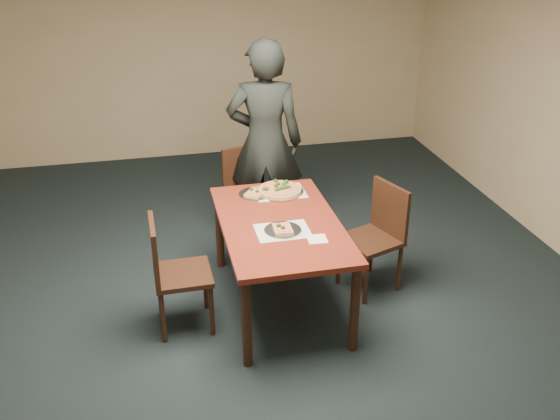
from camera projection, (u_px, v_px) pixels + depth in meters
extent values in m
plane|color=black|center=(257.00, 341.00, 4.67)|extent=(8.00, 8.00, 0.00)
plane|color=tan|center=(193.00, 45.00, 7.55)|extent=(6.00, 0.00, 6.00)
cube|color=#601C13|center=(280.00, 224.00, 4.79)|extent=(0.90, 1.50, 0.04)
cylinder|color=black|center=(247.00, 324.00, 4.28)|extent=(0.07, 0.07, 0.70)
cylinder|color=black|center=(220.00, 231.00, 5.49)|extent=(0.07, 0.07, 0.70)
cylinder|color=black|center=(355.00, 309.00, 4.43)|extent=(0.07, 0.07, 0.70)
cylinder|color=black|center=(305.00, 222.00, 5.64)|extent=(0.07, 0.07, 0.70)
cube|color=black|center=(252.00, 199.00, 5.86)|extent=(0.51, 0.51, 0.04)
cylinder|color=black|center=(242.00, 233.00, 5.74)|extent=(0.04, 0.04, 0.43)
cylinder|color=black|center=(228.00, 217.00, 6.03)|extent=(0.04, 0.04, 0.43)
cylinder|color=black|center=(277.00, 225.00, 5.89)|extent=(0.04, 0.04, 0.43)
cylinder|color=black|center=(262.00, 210.00, 6.18)|extent=(0.04, 0.04, 0.43)
cube|color=black|center=(243.00, 168.00, 5.90)|extent=(0.42, 0.13, 0.44)
cube|color=black|center=(183.00, 275.00, 4.66)|extent=(0.43, 0.43, 0.04)
cylinder|color=black|center=(212.00, 311.00, 4.65)|extent=(0.04, 0.04, 0.43)
cylinder|color=black|center=(163.00, 318.00, 4.57)|extent=(0.04, 0.04, 0.43)
cylinder|color=black|center=(205.00, 285.00, 4.96)|extent=(0.04, 0.04, 0.43)
cylinder|color=black|center=(160.00, 291.00, 4.88)|extent=(0.04, 0.04, 0.43)
cube|color=black|center=(154.00, 250.00, 4.52)|extent=(0.04, 0.42, 0.44)
cube|color=black|center=(370.00, 240.00, 5.13)|extent=(0.54, 0.54, 0.04)
cylinder|color=black|center=(339.00, 262.00, 5.29)|extent=(0.04, 0.04, 0.43)
cylinder|color=black|center=(371.00, 250.00, 5.46)|extent=(0.04, 0.04, 0.43)
cylinder|color=black|center=(366.00, 281.00, 5.02)|extent=(0.04, 0.04, 0.43)
cylinder|color=black|center=(399.00, 268.00, 5.19)|extent=(0.04, 0.04, 0.43)
cube|color=black|center=(390.00, 209.00, 5.12)|extent=(0.18, 0.41, 0.44)
imported|color=black|center=(265.00, 143.00, 5.75)|extent=(0.78, 0.59, 1.92)
cube|color=white|center=(280.00, 192.00, 5.27)|extent=(0.42, 0.32, 0.00)
cube|color=white|center=(283.00, 231.00, 4.65)|extent=(0.40, 0.30, 0.00)
cylinder|color=silver|center=(280.00, 191.00, 5.27)|extent=(0.40, 0.40, 0.01)
cylinder|color=#BB8D48|center=(280.00, 190.00, 5.26)|extent=(0.36, 0.36, 0.02)
cylinder|color=#E5BC77|center=(280.00, 188.00, 5.26)|extent=(0.32, 0.32, 0.01)
sphere|color=#1E3C12|center=(285.00, 187.00, 5.24)|extent=(0.03, 0.03, 0.03)
sphere|color=#1E3C12|center=(279.00, 189.00, 5.21)|extent=(0.03, 0.03, 0.03)
sphere|color=#1E3C12|center=(265.00, 189.00, 5.21)|extent=(0.03, 0.03, 0.03)
sphere|color=#1E3C12|center=(284.00, 184.00, 5.29)|extent=(0.04, 0.04, 0.04)
sphere|color=#1E3C12|center=(276.00, 181.00, 5.36)|extent=(0.03, 0.03, 0.03)
sphere|color=#1E3C12|center=(284.00, 187.00, 5.23)|extent=(0.04, 0.04, 0.04)
sphere|color=#1E3C12|center=(289.00, 187.00, 5.24)|extent=(0.03, 0.03, 0.03)
sphere|color=#1E3C12|center=(266.00, 189.00, 5.20)|extent=(0.04, 0.04, 0.04)
sphere|color=#1E3C12|center=(278.00, 184.00, 5.30)|extent=(0.03, 0.03, 0.03)
sphere|color=#1E3C12|center=(284.00, 187.00, 5.24)|extent=(0.04, 0.04, 0.04)
sphere|color=#1E3C12|center=(282.00, 188.00, 5.22)|extent=(0.04, 0.04, 0.04)
sphere|color=#1E3C12|center=(286.00, 182.00, 5.34)|extent=(0.04, 0.04, 0.04)
sphere|color=#1E3C12|center=(286.00, 187.00, 5.24)|extent=(0.04, 0.04, 0.04)
sphere|color=#1E3C12|center=(277.00, 189.00, 5.19)|extent=(0.04, 0.04, 0.04)
sphere|color=#1E3C12|center=(276.00, 185.00, 5.27)|extent=(0.03, 0.03, 0.03)
cylinder|color=silver|center=(283.00, 230.00, 4.65)|extent=(0.28, 0.28, 0.01)
cube|color=#BB8D48|center=(283.00, 229.00, 4.64)|extent=(0.14, 0.17, 0.02)
cube|color=#E5BC77|center=(283.00, 227.00, 4.64)|extent=(0.10, 0.14, 0.01)
sphere|color=#1E3C12|center=(279.00, 225.00, 4.64)|extent=(0.03, 0.03, 0.03)
sphere|color=#1E3C12|center=(283.00, 227.00, 4.61)|extent=(0.03, 0.03, 0.03)
cylinder|color=silver|center=(255.00, 194.00, 5.23)|extent=(0.28, 0.28, 0.01)
cube|color=#BB8D48|center=(255.00, 193.00, 5.22)|extent=(0.21, 0.21, 0.02)
cube|color=#E5BC77|center=(255.00, 191.00, 5.22)|extent=(0.16, 0.17, 0.01)
sphere|color=#1E3C12|center=(257.00, 191.00, 5.19)|extent=(0.03, 0.03, 0.03)
sphere|color=#1E3C12|center=(251.00, 189.00, 5.23)|extent=(0.03, 0.03, 0.03)
cube|color=white|center=(317.00, 239.00, 4.53)|extent=(0.15, 0.15, 0.01)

